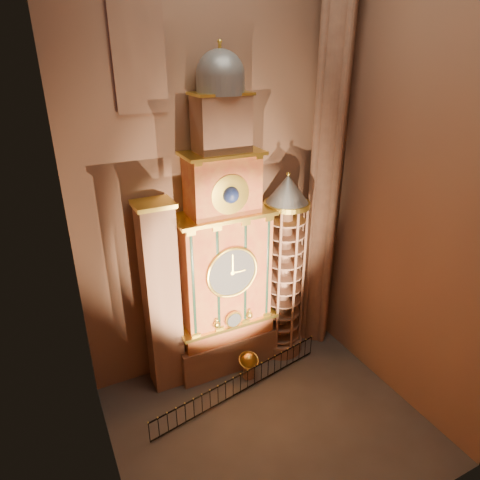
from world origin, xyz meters
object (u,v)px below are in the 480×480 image
celestial_globe (249,363)px  iron_railing (241,383)px  astronomical_clock (224,258)px  portrait_tower (161,299)px  stair_turret (284,270)px

celestial_globe → iron_railing: celestial_globe is taller
astronomical_clock → portrait_tower: bearing=179.7°
iron_railing → celestial_globe: bearing=43.7°
astronomical_clock → stair_turret: (3.50, -0.26, -1.41)m
celestial_globe → stair_turret: bearing=26.0°
stair_turret → iron_railing: bearing=-148.9°
portrait_tower → celestial_globe: size_ratio=6.42×
astronomical_clock → stair_turret: 3.78m
astronomical_clock → iron_railing: bearing=-97.3°
iron_railing → stair_turret: bearing=31.1°
portrait_tower → celestial_globe: (4.01, -1.69, -4.20)m
portrait_tower → iron_railing: portrait_tower is taller
stair_turret → celestial_globe: (-2.89, -1.41, -4.32)m
astronomical_clock → portrait_tower: 3.73m
stair_turret → iron_railing: 6.43m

